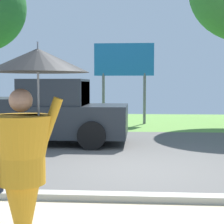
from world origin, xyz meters
name	(u,v)px	position (x,y,z in m)	size (l,w,h in m)	color
ground_plane	(134,147)	(0.00, 2.95, -0.05)	(40.00, 22.00, 0.20)	#565451
monk_pedestrian	(26,154)	(-0.94, -4.07, 1.08)	(1.05, 0.95, 2.13)	orange
pickup_truck	(40,114)	(-2.79, 3.24, 0.87)	(5.20, 2.28, 1.88)	#23282D
roadside_billboard	(124,65)	(-0.53, 8.79, 2.55)	(2.60, 0.12, 3.50)	slate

